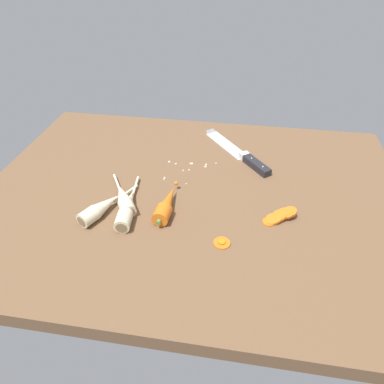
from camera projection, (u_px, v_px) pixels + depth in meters
ground_plane at (193, 198)px, 101.02cm from camera, size 120.00×90.00×4.00cm
chefs_knife at (234, 149)px, 117.64cm from camera, size 24.20×29.30×4.18cm
whole_carrot at (167, 204)px, 92.04cm from camera, size 5.01×17.89×4.20cm
parsnip_front at (101, 208)px, 91.06cm from camera, size 11.03×19.04×4.00cm
parsnip_mid_left at (124, 198)px, 94.29cm from camera, size 12.01×18.17×4.00cm
parsnip_mid_right at (127, 208)px, 90.96cm from camera, size 5.42×23.01×4.00cm
carrot_slice_stack at (279, 216)px, 89.86cm from camera, size 8.66×6.28×3.31cm
carrot_slice_stray_near at (222, 242)px, 83.44cm from camera, size 4.08×4.08×0.70cm
mince_crumbs at (189, 166)px, 110.11cm from camera, size 15.48×12.92×0.78cm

